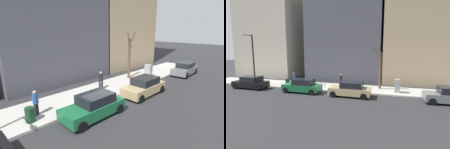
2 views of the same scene
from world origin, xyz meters
TOP-DOWN VIEW (x-y plane):
  - ground_plane at (0.00, 0.00)m, footprint 120.00×120.00m
  - sidewalk at (2.00, 0.00)m, footprint 4.00×36.00m
  - parked_car_grey at (-1.07, -12.63)m, footprint 2.07×4.27m
  - parked_car_tan at (-1.24, -3.61)m, footprint 1.94×4.21m
  - parked_car_green at (-1.14, 1.89)m, footprint 1.92×4.20m
  - parked_car_black at (-1.19, 8.93)m, footprint 1.95×4.21m
  - parking_meter at (0.45, -0.16)m, footprint 0.14×0.10m
  - utility_box at (1.30, -8.26)m, footprint 0.83×0.61m
  - streetlamp at (0.28, 9.90)m, footprint 1.97×0.32m
  - bare_tree at (2.57, -6.30)m, footprint 1.09×1.17m
  - trash_bin at (0.90, 5.11)m, footprint 0.56×0.56m
  - pedestrian_near_meter at (2.09, -1.66)m, footprint 0.36×0.36m
  - pedestrian_midblock at (1.45, 4.49)m, footprint 0.36×0.36m
  - office_block_center at (11.08, -0.53)m, footprint 11.16×11.16m

SIDE VIEW (x-z plane):
  - ground_plane at x=0.00m, z-range 0.00..0.00m
  - sidewalk at x=2.00m, z-range 0.00..0.15m
  - trash_bin at x=0.90m, z-range 0.15..1.05m
  - parked_car_grey at x=-1.07m, z-range -0.02..1.50m
  - parked_car_tan at x=-1.24m, z-range -0.02..1.50m
  - parked_car_green at x=-1.14m, z-range -0.02..1.50m
  - parked_car_black at x=-1.19m, z-range -0.02..1.50m
  - utility_box at x=1.30m, z-range 0.13..1.56m
  - parking_meter at x=0.45m, z-range 0.30..1.65m
  - pedestrian_near_meter at x=2.09m, z-range 0.26..1.92m
  - pedestrian_midblock at x=1.45m, z-range 0.26..1.92m
  - bare_tree at x=2.57m, z-range -0.08..5.03m
  - streetlamp at x=0.28m, z-range 0.77..7.27m
  - office_block_center at x=11.08m, z-range 0.00..15.32m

